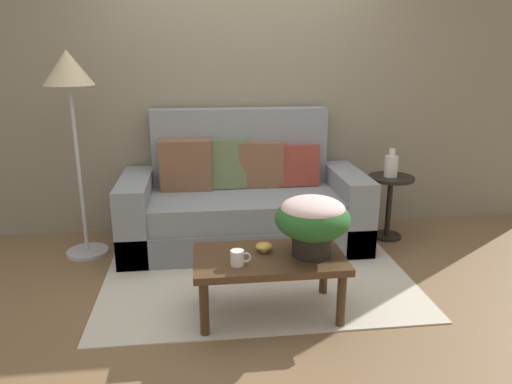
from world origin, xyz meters
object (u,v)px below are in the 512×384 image
coffee_mug (238,258)px  table_vase (391,165)px  coffee_table (269,264)px  potted_plant (312,219)px  couch (243,205)px  snack_bowl (264,247)px  floor_lamp (70,87)px  side_table (390,196)px

coffee_mug → table_vase: 2.00m
coffee_table → potted_plant: bearing=-3.6°
couch → potted_plant: bearing=-75.5°
coffee_mug → table_vase: table_vase is taller
coffee_mug → snack_bowl: 0.26m
floor_lamp → table_vase: size_ratio=6.62×
floor_lamp → coffee_mug: floor_lamp is taller
floor_lamp → coffee_mug: 1.98m
floor_lamp → potted_plant: size_ratio=3.54×
snack_bowl → table_vase: table_vase is taller
couch → side_table: couch is taller
snack_bowl → table_vase: 1.74m
table_vase → coffee_mug: bearing=-138.7°
coffee_mug → floor_lamp: bearing=133.5°
couch → floor_lamp: floor_lamp is taller
table_vase → snack_bowl: bearing=-139.3°
floor_lamp → table_vase: 2.78m
couch → snack_bowl: couch is taller
couch → potted_plant: couch is taller
couch → side_table: size_ratio=3.59×
coffee_table → side_table: bearing=42.8°
couch → table_vase: size_ratio=8.28×
potted_plant → coffee_mug: potted_plant is taller
floor_lamp → potted_plant: (1.68, -1.16, -0.75)m
coffee_table → side_table: size_ratio=1.65×
coffee_table → snack_bowl: size_ratio=8.67×
side_table → coffee_mug: size_ratio=4.56×
couch → potted_plant: (0.33, -1.26, 0.30)m
side_table → floor_lamp: bearing=-178.9°
coffee_table → potted_plant: size_ratio=2.03×
couch → potted_plant: 1.34m
side_table → potted_plant: size_ratio=1.23×
snack_bowl → side_table: bearing=40.6°
table_vase → side_table: bearing=12.0°
floor_lamp → couch: bearing=4.2°
side_table → potted_plant: 1.60m
snack_bowl → table_vase: bearing=40.7°
floor_lamp → potted_plant: bearing=-34.7°
floor_lamp → snack_bowl: 2.00m
side_table → snack_bowl: (-1.31, -1.13, 0.04)m
coffee_table → floor_lamp: bearing=140.9°
coffee_table → snack_bowl: 0.12m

